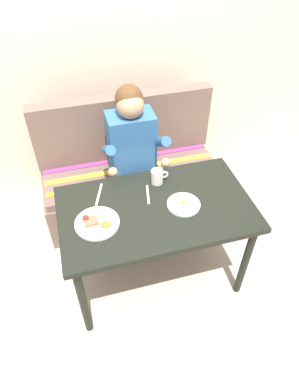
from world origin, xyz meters
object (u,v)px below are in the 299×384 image
person (133,150)px  couch (130,178)px  table (156,216)px  knife (99,194)px  plate_breakfast (97,223)px  coffee_mug (157,176)px  plate_eggs (184,204)px  fork (148,194)px

person → couch: bearing=88.9°
table → person: bearing=90.3°
knife → table: bearing=-12.9°
plate_breakfast → coffee_mug: coffee_mug is taller
person → plate_eggs: bearing=-74.6°
couch → table: bearing=-90.0°
couch → plate_breakfast: (-0.38, -0.81, 0.41)m
couch → fork: size_ratio=8.47×
table → plate_eggs: 0.19m
plate_breakfast → coffee_mug: size_ratio=2.24×
couch → fork: (-0.02, -0.65, 0.40)m
couch → knife: size_ratio=7.20×
plate_breakfast → couch: bearing=65.1°
table → plate_breakfast: bearing=-173.5°
couch → person: (-0.00, -0.17, 0.41)m
table → plate_eggs: bearing=-11.0°
person → plate_breakfast: person is taller
plate_breakfast → plate_eggs: 0.54m
plate_breakfast → table: bearing=6.5°
plate_eggs → fork: plate_eggs is taller
plate_eggs → knife: (-0.49, 0.24, -0.01)m
couch → person: 0.45m
person → coffee_mug: bearing=-78.4°
plate_breakfast → knife: size_ratio=1.32×
person → plate_breakfast: (-0.37, -0.63, 0.00)m
table → plate_breakfast: size_ratio=4.55×
fork → knife: bearing=175.9°
knife → couch: bearing=79.6°
couch → knife: couch is taller
plate_breakfast → plate_eggs: (0.54, 0.01, -0.00)m
table → plate_breakfast: (-0.38, -0.04, 0.09)m
person → fork: 0.47m
table → fork: bearing=99.5°
person → plate_eggs: (0.17, -0.62, -0.00)m
person → plate_eggs: size_ratio=5.86×
plate_breakfast → fork: 0.39m
couch → person: bearing=-91.1°
plate_eggs → coffee_mug: (-0.10, 0.25, 0.04)m
couch → coffee_mug: (0.07, -0.55, 0.45)m
plate_eggs → person: bearing=105.4°
couch → coffee_mug: 0.71m
person → coffee_mug: size_ratio=10.27×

